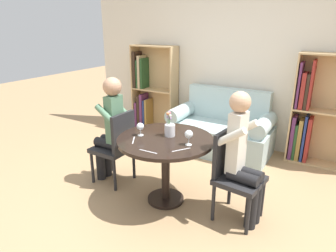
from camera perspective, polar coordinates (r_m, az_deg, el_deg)
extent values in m
plane|color=tan|center=(3.43, -0.44, -13.85)|extent=(16.00, 16.00, 0.00)
cube|color=silver|center=(4.77, 12.58, 12.46)|extent=(5.20, 0.05, 2.70)
cylinder|color=black|center=(3.10, -0.47, -2.66)|extent=(1.01, 1.01, 0.03)
cylinder|color=black|center=(3.25, -0.45, -8.44)|extent=(0.09, 0.09, 0.67)
cylinder|color=black|center=(3.42, -0.44, -13.64)|extent=(0.40, 0.40, 0.03)
cube|color=#A8C1C1|center=(4.60, 9.66, -2.27)|extent=(1.50, 0.80, 0.42)
cube|color=#A8C1C1|center=(4.75, 11.39, 4.14)|extent=(1.28, 0.16, 0.50)
cylinder|color=#A8C1C1|center=(4.75, 2.67, 2.74)|extent=(0.22, 0.72, 0.22)
cylinder|color=#A8C1C1|center=(4.33, 17.80, 0.17)|extent=(0.22, 0.72, 0.22)
cube|color=tan|center=(5.39, -1.84, 7.19)|extent=(0.82, 0.02, 1.51)
cube|color=tan|center=(5.51, -6.10, 7.35)|extent=(0.02, 0.28, 1.51)
cube|color=tan|center=(5.08, 1.20, 6.45)|extent=(0.02, 0.28, 1.51)
cube|color=tan|center=(5.49, -2.48, -0.66)|extent=(0.78, 0.28, 0.02)
cube|color=tan|center=(5.28, -2.60, 6.93)|extent=(0.78, 0.28, 0.02)
cube|color=tan|center=(5.18, -2.72, 14.99)|extent=(0.78, 0.28, 0.02)
cube|color=#602D5B|center=(5.60, -5.56, 2.31)|extent=(0.05, 0.23, 0.47)
cube|color=#332319|center=(5.54, -5.08, 2.84)|extent=(0.05, 0.23, 0.59)
cube|color=#602D5B|center=(5.51, -4.58, 2.94)|extent=(0.05, 0.23, 0.63)
cube|color=navy|center=(5.49, -4.08, 2.36)|extent=(0.03, 0.23, 0.53)
cube|color=olive|center=(5.46, -3.68, 2.37)|extent=(0.04, 0.23, 0.55)
cube|color=#332319|center=(5.42, -5.83, 10.63)|extent=(0.05, 0.23, 0.62)
cube|color=#234723|center=(5.40, -5.37, 9.87)|extent=(0.03, 0.23, 0.48)
cube|color=tan|center=(5.36, -4.98, 10.26)|extent=(0.05, 0.23, 0.57)
cube|color=#234723|center=(5.34, -4.50, 10.00)|extent=(0.04, 0.23, 0.52)
cube|color=tan|center=(4.58, 27.90, 2.80)|extent=(0.82, 0.02, 1.51)
cube|color=tan|center=(4.49, 22.75, 3.24)|extent=(0.02, 0.28, 1.51)
cube|color=tan|center=(4.70, 26.39, -6.27)|extent=(0.78, 0.28, 0.02)
cube|color=tan|center=(4.46, 27.78, 2.41)|extent=(0.78, 0.28, 0.02)
cube|color=tan|center=(4.33, 29.32, 11.83)|extent=(0.78, 0.28, 0.02)
cube|color=#602D5B|center=(4.60, 22.68, -1.91)|extent=(0.05, 0.23, 0.62)
cube|color=#234723|center=(4.61, 23.16, -2.62)|extent=(0.04, 0.23, 0.52)
cube|color=olive|center=(4.60, 23.81, -2.30)|extent=(0.05, 0.23, 0.59)
cube|color=navy|center=(4.58, 24.54, -2.04)|extent=(0.03, 0.23, 0.65)
cube|color=maroon|center=(4.58, 25.15, -2.31)|extent=(0.05, 0.23, 0.63)
cube|color=#602D5B|center=(4.41, 23.80, 7.14)|extent=(0.03, 0.23, 0.62)
cube|color=maroon|center=(4.42, 24.39, 6.19)|extent=(0.05, 0.23, 0.49)
cube|color=#332319|center=(4.41, 25.05, 6.01)|extent=(0.04, 0.23, 0.47)
cube|color=maroon|center=(4.39, 25.70, 7.06)|extent=(0.03, 0.23, 0.65)
cylinder|color=#232326|center=(4.01, -10.57, -5.82)|extent=(0.04, 0.04, 0.40)
cylinder|color=#232326|center=(3.78, -14.21, -7.69)|extent=(0.04, 0.04, 0.40)
cylinder|color=#232326|center=(3.79, -6.53, -7.09)|extent=(0.04, 0.04, 0.40)
cylinder|color=#232326|center=(3.55, -10.12, -9.19)|extent=(0.04, 0.04, 0.40)
cube|color=#232326|center=(3.68, -10.57, -4.27)|extent=(0.43, 0.43, 0.05)
cube|color=#232326|center=(3.47, -8.48, -1.17)|extent=(0.05, 0.38, 0.45)
cylinder|color=#232326|center=(2.94, 14.97, -16.22)|extent=(0.04, 0.04, 0.40)
cylinder|color=#232326|center=(3.22, 17.52, -13.05)|extent=(0.04, 0.04, 0.40)
cylinder|color=#232326|center=(3.06, 8.63, -14.20)|extent=(0.04, 0.04, 0.40)
cylinder|color=#232326|center=(3.33, 11.68, -11.37)|extent=(0.04, 0.04, 0.40)
cube|color=#232326|center=(3.02, 13.53, -10.04)|extent=(0.47, 0.47, 0.05)
cube|color=#232326|center=(2.98, 10.56, -4.86)|extent=(0.08, 0.38, 0.45)
cylinder|color=black|center=(3.90, -11.59, -6.17)|extent=(0.11, 0.11, 0.45)
cylinder|color=black|center=(3.83, -12.71, -6.75)|extent=(0.11, 0.11, 0.45)
cylinder|color=black|center=(3.73, -10.63, -2.76)|extent=(0.30, 0.12, 0.11)
cylinder|color=black|center=(3.65, -11.78, -3.30)|extent=(0.30, 0.12, 0.11)
cube|color=#517A5B|center=(3.52, -10.19, 1.08)|extent=(0.12, 0.20, 0.58)
cylinder|color=#517A5B|center=(3.59, -8.85, 3.15)|extent=(0.29, 0.08, 0.23)
cylinder|color=#517A5B|center=(3.39, -11.80, 2.06)|extent=(0.29, 0.08, 0.23)
sphere|color=tan|center=(3.42, -10.58, 7.40)|extent=(0.21, 0.21, 0.21)
cylinder|color=black|center=(3.02, 15.58, -14.63)|extent=(0.11, 0.11, 0.45)
cylinder|color=black|center=(3.11, 16.37, -13.67)|extent=(0.11, 0.11, 0.45)
cylinder|color=black|center=(2.91, 14.04, -9.52)|extent=(0.31, 0.14, 0.11)
cylinder|color=black|center=(3.00, 14.90, -8.67)|extent=(0.31, 0.14, 0.11)
cube|color=silver|center=(2.87, 12.97, -3.17)|extent=(0.14, 0.21, 0.60)
cylinder|color=silver|center=(2.72, 11.93, -2.02)|extent=(0.29, 0.10, 0.23)
cylinder|color=silver|center=(2.95, 14.22, -0.49)|extent=(0.29, 0.10, 0.23)
sphere|color=tan|center=(2.75, 13.58, 4.48)|extent=(0.19, 0.19, 0.19)
cylinder|color=white|center=(3.19, -5.25, -1.75)|extent=(0.06, 0.06, 0.00)
cylinder|color=white|center=(3.18, -5.27, -1.17)|extent=(0.01, 0.01, 0.06)
sphere|color=white|center=(3.15, -5.31, -0.08)|extent=(0.08, 0.08, 0.08)
sphere|color=beige|center=(3.16, -5.30, -0.25)|extent=(0.06, 0.06, 0.06)
cylinder|color=white|center=(2.94, 3.93, -3.58)|extent=(0.06, 0.06, 0.00)
cylinder|color=white|center=(2.92, 3.95, -2.86)|extent=(0.01, 0.01, 0.08)
sphere|color=white|center=(2.90, 3.98, -1.56)|extent=(0.08, 0.08, 0.08)
sphere|color=#E58E75|center=(2.90, 3.98, -1.75)|extent=(0.06, 0.06, 0.06)
cylinder|color=silver|center=(3.14, 0.28, -0.78)|extent=(0.11, 0.11, 0.13)
cylinder|color=#4C7A42|center=(3.11, 0.22, 1.42)|extent=(0.01, 0.01, 0.13)
sphere|color=#D16684|center=(3.09, 0.22, 2.53)|extent=(0.04, 0.04, 0.04)
cylinder|color=#4C7A42|center=(3.08, -0.01, 1.26)|extent=(0.01, 0.01, 0.13)
sphere|color=#E07F4C|center=(3.06, -0.01, 2.38)|extent=(0.04, 0.04, 0.04)
cylinder|color=#4C7A42|center=(3.14, 0.04, 1.12)|extent=(0.00, 0.01, 0.07)
sphere|color=#9E70B2|center=(3.13, 0.04, 1.76)|extent=(0.04, 0.04, 0.04)
cylinder|color=#4C7A42|center=(3.11, 0.28, 1.15)|extent=(0.00, 0.01, 0.10)
sphere|color=silver|center=(3.09, 0.29, 2.01)|extent=(0.04, 0.04, 0.04)
cylinder|color=#4C7A42|center=(3.13, 0.34, 0.95)|extent=(0.01, 0.01, 0.06)
sphere|color=#9E70B2|center=(3.12, 0.34, 1.48)|extent=(0.04, 0.04, 0.04)
cube|color=silver|center=(2.79, -3.80, -4.86)|extent=(0.19, 0.02, 0.00)
cube|color=silver|center=(2.82, 2.56, -4.53)|extent=(0.11, 0.16, 0.00)
cube|color=silver|center=(3.06, -6.59, -2.69)|extent=(0.11, 0.17, 0.00)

